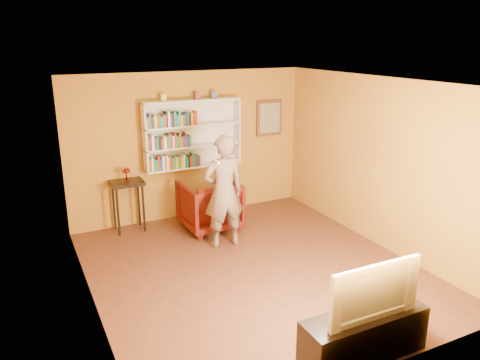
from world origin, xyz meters
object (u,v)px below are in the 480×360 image
object	(u,v)px
television	(368,288)
armchair	(210,205)
bookshelf	(191,133)
console_table	(127,190)
ruby_lustre	(126,172)
tv_cabinet	(364,335)
person	(224,192)

from	to	relation	value
television	armchair	bearing A→B (deg)	92.15
armchair	television	world-z (taller)	television
bookshelf	console_table	xyz separation A→B (m)	(-1.26, -0.16, -0.85)
ruby_lustre	television	bearing A→B (deg)	-72.80
bookshelf	tv_cabinet	world-z (taller)	bookshelf
bookshelf	ruby_lustre	bearing A→B (deg)	-172.80
person	console_table	bearing A→B (deg)	-43.67
armchair	person	xyz separation A→B (m)	(-0.06, -0.75, 0.48)
console_table	person	size ratio (longest dim) A/B	0.49
bookshelf	ruby_lustre	world-z (taller)	bookshelf
ruby_lustre	television	xyz separation A→B (m)	(1.39, -4.50, -0.25)
bookshelf	ruby_lustre	distance (m)	1.38
armchair	television	distance (m)	3.97
ruby_lustre	armchair	world-z (taller)	ruby_lustre
tv_cabinet	armchair	bearing A→B (deg)	91.42
ruby_lustre	person	distance (m)	1.80
armchair	person	bearing A→B (deg)	83.97
console_table	television	distance (m)	4.71
armchair	television	size ratio (longest dim) A/B	0.88
bookshelf	person	bearing A→B (deg)	-91.14
bookshelf	person	distance (m)	1.61
bookshelf	tv_cabinet	size ratio (longest dim) A/B	1.27
ruby_lustre	tv_cabinet	distance (m)	4.78
armchair	television	bearing A→B (deg)	90.07
ruby_lustre	armchair	xyz separation A→B (m)	(1.30, -0.55, -0.63)
tv_cabinet	television	bearing A→B (deg)	0.00
console_table	television	world-z (taller)	television
console_table	armchair	size ratio (longest dim) A/B	0.94
television	tv_cabinet	bearing A→B (deg)	0.00
bookshelf	tv_cabinet	bearing A→B (deg)	-88.40
armchair	console_table	bearing A→B (deg)	-24.36
console_table	person	bearing A→B (deg)	-46.47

